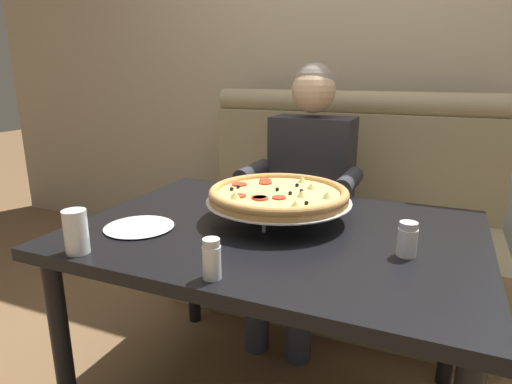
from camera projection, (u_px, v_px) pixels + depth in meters
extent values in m
cube|color=tan|center=(367.00, 43.00, 2.62)|extent=(6.00, 0.12, 2.80)
cube|color=#998966|center=(329.00, 267.00, 2.32)|extent=(1.62, 0.60, 0.46)
cube|color=#998966|center=(349.00, 169.00, 2.54)|extent=(1.62, 0.18, 0.65)
cylinder|color=#998966|center=(353.00, 103.00, 2.44)|extent=(1.62, 0.14, 0.14)
cube|color=black|center=(276.00, 233.00, 1.47)|extent=(1.32, 0.96, 0.04)
cylinder|color=black|center=(62.00, 352.00, 1.43)|extent=(0.06, 0.06, 0.69)
cylinder|color=black|center=(193.00, 258.00, 2.15)|extent=(0.06, 0.06, 0.69)
cylinder|color=black|center=(453.00, 308.00, 1.70)|extent=(0.06, 0.06, 0.69)
cube|color=#2D3342|center=(297.00, 225.00, 2.05)|extent=(0.34, 0.40, 0.15)
cylinder|color=#2D3342|center=(257.00, 303.00, 1.95)|extent=(0.11, 0.11, 0.46)
cylinder|color=#2D3342|center=(299.00, 313.00, 1.88)|extent=(0.11, 0.11, 0.46)
cube|color=#2D2D33|center=(312.00, 173.00, 2.19)|extent=(0.40, 0.22, 0.56)
cylinder|color=#2D2D33|center=(253.00, 172.00, 2.08)|extent=(0.08, 0.28, 0.08)
cylinder|color=#2D2D33|center=(349.00, 182.00, 1.90)|extent=(0.08, 0.28, 0.08)
sphere|color=#DBB28E|center=(314.00, 91.00, 2.07)|extent=(0.21, 0.21, 0.21)
sphere|color=gray|center=(315.00, 83.00, 2.07)|extent=(0.19, 0.19, 0.19)
cylinder|color=silver|center=(264.00, 222.00, 1.41)|extent=(0.01, 0.01, 0.07)
cylinder|color=silver|center=(256.00, 202.00, 1.63)|extent=(0.01, 0.01, 0.07)
cylinder|color=silver|center=(315.00, 209.00, 1.55)|extent=(0.01, 0.01, 0.07)
torus|color=silver|center=(278.00, 203.00, 1.52)|extent=(0.28, 0.28, 0.01)
cylinder|color=silver|center=(279.00, 200.00, 1.52)|extent=(0.51, 0.51, 0.00)
cylinder|color=tan|center=(279.00, 197.00, 1.52)|extent=(0.48, 0.48, 0.02)
torus|color=tan|center=(279.00, 192.00, 1.51)|extent=(0.49, 0.49, 0.03)
cylinder|color=#EFCC6B|center=(279.00, 194.00, 1.51)|extent=(0.42, 0.42, 0.01)
cylinder|color=red|center=(266.00, 183.00, 1.63)|extent=(0.05, 0.05, 0.01)
cylinder|color=red|center=(239.00, 184.00, 1.61)|extent=(0.06, 0.06, 0.01)
cylinder|color=red|center=(239.00, 196.00, 1.46)|extent=(0.05, 0.05, 0.01)
cylinder|color=red|center=(261.00, 198.00, 1.43)|extent=(0.05, 0.05, 0.01)
cylinder|color=red|center=(279.00, 197.00, 1.44)|extent=(0.05, 0.05, 0.01)
cylinder|color=red|center=(259.00, 197.00, 1.44)|extent=(0.05, 0.05, 0.01)
cylinder|color=red|center=(265.00, 180.00, 1.67)|extent=(0.04, 0.04, 0.01)
sphere|color=black|center=(290.00, 193.00, 1.48)|extent=(0.01, 0.01, 0.01)
sphere|color=black|center=(238.00, 187.00, 1.56)|extent=(0.01, 0.01, 0.01)
sphere|color=black|center=(302.00, 191.00, 1.51)|extent=(0.01, 0.01, 0.01)
sphere|color=black|center=(297.00, 185.00, 1.59)|extent=(0.01, 0.01, 0.01)
sphere|color=black|center=(277.00, 189.00, 1.53)|extent=(0.01, 0.01, 0.01)
sphere|color=black|center=(232.00, 189.00, 1.53)|extent=(0.01, 0.01, 0.01)
sphere|color=black|center=(306.00, 203.00, 1.37)|extent=(0.01, 0.01, 0.01)
cone|color=#CCC675|center=(302.00, 179.00, 1.64)|extent=(0.04, 0.04, 0.02)
cone|color=#CCC675|center=(327.00, 195.00, 1.44)|extent=(0.04, 0.04, 0.02)
cone|color=#CCC675|center=(302.00, 194.00, 1.45)|extent=(0.04, 0.04, 0.02)
cone|color=#CCC675|center=(296.00, 204.00, 1.34)|extent=(0.04, 0.04, 0.02)
cone|color=#CCC675|center=(235.00, 195.00, 1.44)|extent=(0.04, 0.04, 0.02)
cone|color=#CCC675|center=(312.00, 186.00, 1.55)|extent=(0.04, 0.04, 0.02)
cylinder|color=white|center=(407.00, 242.00, 1.23)|extent=(0.06, 0.06, 0.08)
cylinder|color=#A82D19|center=(406.00, 248.00, 1.23)|extent=(0.05, 0.05, 0.05)
cylinder|color=silver|center=(409.00, 226.00, 1.22)|extent=(0.05, 0.05, 0.02)
cylinder|color=white|center=(212.00, 262.00, 1.09)|extent=(0.05, 0.05, 0.09)
cylinder|color=silver|center=(212.00, 269.00, 1.10)|extent=(0.04, 0.04, 0.05)
cylinder|color=silver|center=(211.00, 243.00, 1.08)|extent=(0.04, 0.04, 0.02)
cylinder|color=white|center=(139.00, 227.00, 1.46)|extent=(0.16, 0.16, 0.01)
cone|color=white|center=(139.00, 225.00, 1.45)|extent=(0.23, 0.23, 0.01)
cylinder|color=silver|center=(76.00, 232.00, 1.24)|extent=(0.07, 0.07, 0.13)
cylinder|color=white|center=(77.00, 243.00, 1.25)|extent=(0.06, 0.06, 0.06)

